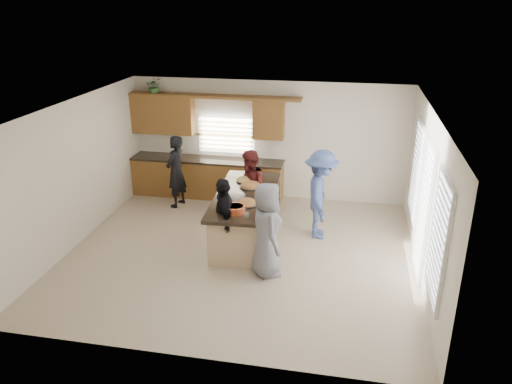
% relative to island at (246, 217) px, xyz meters
% --- Properties ---
extents(floor, '(6.50, 6.50, 0.00)m').
position_rel_island_xyz_m(floor, '(0.04, -0.67, -0.45)').
color(floor, tan).
rests_on(floor, ground).
extents(room_shell, '(6.52, 6.02, 2.81)m').
position_rel_island_xyz_m(room_shell, '(0.04, -0.67, 1.45)').
color(room_shell, silver).
rests_on(room_shell, ground).
extents(back_cabinetry, '(4.08, 0.66, 2.46)m').
position_rel_island_xyz_m(back_cabinetry, '(-1.42, 2.06, 0.46)').
color(back_cabinetry, brown).
rests_on(back_cabinetry, ground).
extents(right_wall_glazing, '(0.06, 4.00, 2.25)m').
position_rel_island_xyz_m(right_wall_glazing, '(3.26, -0.80, 0.89)').
color(right_wall_glazing, white).
rests_on(right_wall_glazing, ground).
extents(island, '(1.29, 2.76, 0.95)m').
position_rel_island_xyz_m(island, '(0.00, 0.00, 0.00)').
color(island, tan).
rests_on(island, ground).
extents(platter_front, '(0.43, 0.43, 0.17)m').
position_rel_island_xyz_m(platter_front, '(0.14, -0.52, 0.53)').
color(platter_front, black).
rests_on(platter_front, island).
extents(platter_mid, '(0.46, 0.46, 0.19)m').
position_rel_island_xyz_m(platter_mid, '(0.03, 0.38, 0.53)').
color(platter_mid, black).
rests_on(platter_mid, island).
extents(platter_back, '(0.36, 0.36, 0.14)m').
position_rel_island_xyz_m(platter_back, '(-0.17, 0.69, 0.52)').
color(platter_back, black).
rests_on(platter_back, island).
extents(salad_bowl, '(0.36, 0.36, 0.14)m').
position_rel_island_xyz_m(salad_bowl, '(0.01, -0.92, 0.57)').
color(salad_bowl, '#C84F24').
rests_on(salad_bowl, island).
extents(clear_cup, '(0.09, 0.09, 0.10)m').
position_rel_island_xyz_m(clear_cup, '(0.26, -1.09, 0.55)').
color(clear_cup, white).
rests_on(clear_cup, island).
extents(plate_stack, '(0.22, 0.22, 0.04)m').
position_rel_island_xyz_m(plate_stack, '(-0.19, 0.86, 0.52)').
color(plate_stack, '#BD98DD').
rests_on(plate_stack, island).
extents(flower_vase, '(0.14, 0.14, 0.42)m').
position_rel_island_xyz_m(flower_vase, '(-0.08, 1.09, 0.72)').
color(flower_vase, silver).
rests_on(flower_vase, island).
extents(potted_plant, '(0.46, 0.43, 0.42)m').
position_rel_island_xyz_m(potted_plant, '(-2.62, 2.15, 2.16)').
color(potted_plant, '#3D7830').
rests_on(potted_plant, back_cabinetry).
extents(woman_left_back, '(0.53, 0.69, 1.68)m').
position_rel_island_xyz_m(woman_left_back, '(-1.91, 1.31, 0.39)').
color(woman_left_back, black).
rests_on(woman_left_back, ground).
extents(woman_left_mid, '(0.84, 0.95, 1.62)m').
position_rel_island_xyz_m(woman_left_mid, '(-0.06, 0.69, 0.36)').
color(woman_left_mid, '#5C1D1B').
rests_on(woman_left_mid, ground).
extents(woman_left_front, '(0.68, 1.00, 1.58)m').
position_rel_island_xyz_m(woman_left_front, '(-0.21, -0.89, 0.34)').
color(woman_left_front, black).
rests_on(woman_left_front, ground).
extents(woman_right_back, '(0.76, 1.22, 1.82)m').
position_rel_island_xyz_m(woman_right_back, '(1.46, 0.36, 0.46)').
color(woman_right_back, '#3E5287').
rests_on(woman_right_back, ground).
extents(woman_right_front, '(0.83, 0.98, 1.70)m').
position_rel_island_xyz_m(woman_right_front, '(0.65, -1.29, 0.40)').
color(woman_right_front, slate).
rests_on(woman_right_front, ground).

